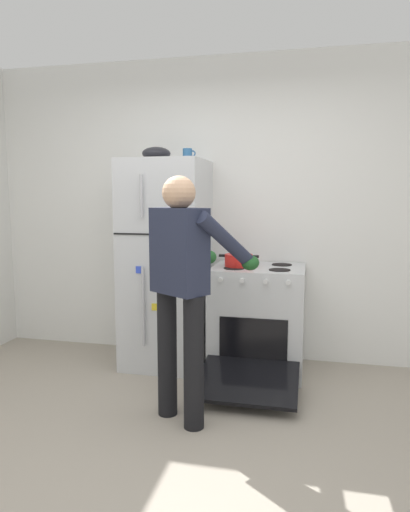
# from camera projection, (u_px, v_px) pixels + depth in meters

# --- Properties ---
(ground) EXTENTS (8.00, 8.00, 0.00)m
(ground) POSITION_uv_depth(u_px,v_px,m) (150.00, 468.00, 2.51)
(ground) COLOR #9E9384
(kitchen_wall_back) EXTENTS (6.00, 0.10, 2.70)m
(kitchen_wall_back) POSITION_uv_depth(u_px,v_px,m) (219.00, 210.00, 4.22)
(kitchen_wall_back) COLOR white
(kitchen_wall_back) RESTS_ON ground
(refrigerator) EXTENTS (0.68, 0.72, 1.78)m
(refrigerator) POSITION_uv_depth(u_px,v_px,m) (167.00, 264.00, 4.00)
(refrigerator) COLOR silver
(refrigerator) RESTS_ON ground
(stove_range) EXTENTS (0.76, 1.20, 0.90)m
(stove_range) POSITION_uv_depth(u_px,v_px,m) (258.00, 320.00, 3.86)
(stove_range) COLOR silver
(stove_range) RESTS_ON ground
(person_cook) EXTENTS (0.70, 0.76, 1.60)m
(person_cook) POSITION_uv_depth(u_px,v_px,m) (185.00, 276.00, 2.95)
(person_cook) COLOR black
(person_cook) RESTS_ON ground
(red_pot) EXTENTS (0.33, 0.23, 0.10)m
(red_pot) POSITION_uv_depth(u_px,v_px,m) (239.00, 260.00, 3.80)
(red_pot) COLOR red
(red_pot) RESTS_ON stove_range
(coffee_mug) EXTENTS (0.11, 0.08, 0.10)m
(coffee_mug) POSITION_uv_depth(u_px,v_px,m) (188.00, 154.00, 3.88)
(coffee_mug) COLOR #2D6093
(coffee_mug) RESTS_ON refrigerator
(mixing_bowl) EXTENTS (0.24, 0.24, 0.11)m
(mixing_bowl) POSITION_uv_depth(u_px,v_px,m) (156.00, 154.00, 3.89)
(mixing_bowl) COLOR black
(mixing_bowl) RESTS_ON refrigerator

